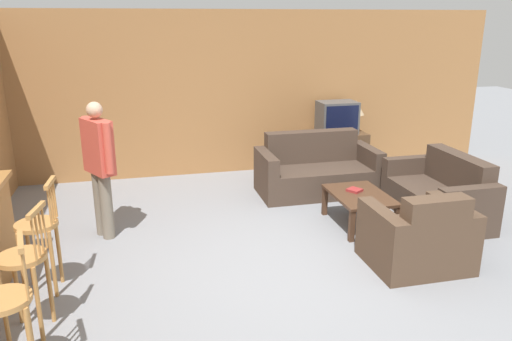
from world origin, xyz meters
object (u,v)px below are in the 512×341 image
Objects in this scene: bar_chair_far at (39,233)px; tv at (337,117)px; bar_chair_near at (6,311)px; coffee_table at (360,198)px; book_on_table at (355,190)px; person_by_window at (99,163)px; armchair_near at (418,239)px; couch_far at (316,172)px; table_lamp at (356,108)px; bar_chair_mid at (25,267)px; loveseat_right at (440,195)px; tv_unit at (335,151)px.

tv reaches higher than bar_chair_far.
bar_chair_near is 4.08m from coffee_table.
coffee_table is at bearing -77.76° from book_on_table.
person_by_window is at bearing 174.22° from book_on_table.
bar_chair_far is at bearing 173.88° from armchair_near.
couch_far is 1.59m from table_lamp.
table_lamp reaches higher than book_on_table.
coffee_table is 4.26× the size of book_on_table.
bar_chair_mid is 3.67m from armchair_near.
loveseat_right is 1.52× the size of tv_unit.
armchair_near is 1.25m from book_on_table.
couch_far is at bearing -125.60° from tv_unit.
armchair_near is at bearing -6.12° from bar_chair_far.
armchair_near is 4.47× the size of book_on_table.
tv_unit is 2.27m from book_on_table.
table_lamp reaches higher than coffee_table.
tv is 0.35m from table_lamp.
table_lamp is (0.32, 0.00, 0.72)m from tv_unit.
bar_chair_mid is 3.82m from book_on_table.
table_lamp is at bearing 66.04° from book_on_table.
bar_chair_far is 3.61m from book_on_table.
armchair_near is 1.83× the size of table_lamp.
book_on_table is 3.06m from person_by_window.
armchair_near is 1.56× the size of tv.
book_on_table is at bearing -5.78° from person_by_window.
bar_chair_far is 4.98× the size of book_on_table.
couch_far is 1.76× the size of tv_unit.
loveseat_right is (1.18, -1.31, -0.01)m from couch_far.
bar_chair_near is 0.68× the size of person_by_window.
bar_chair_far is 1.74× the size of tv.
tv_unit is at bearing 41.68° from bar_chair_mid.
coffee_table is at bearing -105.20° from tv_unit.
book_on_table is at bearing -113.96° from table_lamp.
bar_chair_near and bar_chair_mid have the same top height.
tv_unit is 0.61× the size of person_by_window.
loveseat_right is at bearing -85.94° from table_lamp.
book_on_table is (3.50, 0.85, -0.16)m from bar_chair_far.
table_lamp reaches higher than loveseat_right.
couch_far is at bearing 94.83° from armchair_near.
bar_chair_far is at bearing -145.93° from table_lamp.
armchair_near is 3.57m from person_by_window.
bar_chair_near is at bearing -148.47° from book_on_table.
armchair_near reaches higher than tv_unit.
coffee_table is at bearing 96.43° from armchair_near.
couch_far reaches higher than loveseat_right.
bar_chair_near is 5.07m from loveseat_right.
person_by_window is (-4.14, 0.42, 0.59)m from loveseat_right.
tv is (-0.00, -0.00, 0.58)m from tv_unit.
bar_chair_mid is 1.11× the size of armchair_near.
tv_unit is 0.79m from table_lamp.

